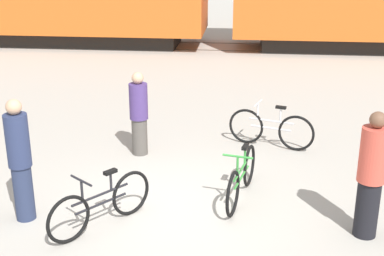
{
  "coord_description": "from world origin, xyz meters",
  "views": [
    {
      "loc": [
        1.08,
        -7.23,
        3.91
      ],
      "look_at": [
        0.26,
        0.57,
        1.1
      ],
      "focal_mm": 50.0,
      "sensor_mm": 36.0,
      "label": 1
    }
  ],
  "objects_px": {
    "bicycle_silver": "(271,129)",
    "person_in_red": "(371,176)",
    "bicycle_black": "(101,204)",
    "person_in_navy": "(20,160)",
    "person_in_purple": "(139,114)",
    "bicycle_green": "(242,178)"
  },
  "relations": [
    {
      "from": "bicycle_black",
      "to": "person_in_red",
      "type": "relative_size",
      "value": 0.79
    },
    {
      "from": "person_in_red",
      "to": "bicycle_silver",
      "type": "bearing_deg",
      "value": 36.44
    },
    {
      "from": "person_in_red",
      "to": "bicycle_green",
      "type": "bearing_deg",
      "value": 78.4
    },
    {
      "from": "person_in_red",
      "to": "person_in_navy",
      "type": "bearing_deg",
      "value": 106.52
    },
    {
      "from": "bicycle_silver",
      "to": "person_in_purple",
      "type": "relative_size",
      "value": 1.03
    },
    {
      "from": "bicycle_black",
      "to": "person_in_navy",
      "type": "relative_size",
      "value": 0.78
    },
    {
      "from": "person_in_navy",
      "to": "person_in_red",
      "type": "height_order",
      "value": "person_in_navy"
    },
    {
      "from": "bicycle_black",
      "to": "person_in_purple",
      "type": "distance_m",
      "value": 2.8
    },
    {
      "from": "bicycle_black",
      "to": "person_in_purple",
      "type": "xyz_separation_m",
      "value": [
        0.0,
        2.76,
        0.43
      ]
    },
    {
      "from": "person_in_navy",
      "to": "person_in_red",
      "type": "bearing_deg",
      "value": 49.59
    },
    {
      "from": "bicycle_black",
      "to": "person_in_red",
      "type": "bearing_deg",
      "value": 2.8
    },
    {
      "from": "bicycle_silver",
      "to": "person_in_red",
      "type": "distance_m",
      "value": 3.47
    },
    {
      "from": "bicycle_green",
      "to": "person_in_red",
      "type": "height_order",
      "value": "person_in_red"
    },
    {
      "from": "bicycle_green",
      "to": "bicycle_silver",
      "type": "bearing_deg",
      "value": 77.1
    },
    {
      "from": "bicycle_green",
      "to": "person_in_red",
      "type": "xyz_separation_m",
      "value": [
        1.73,
        -0.9,
        0.53
      ]
    },
    {
      "from": "bicycle_silver",
      "to": "bicycle_black",
      "type": "relative_size",
      "value": 1.16
    },
    {
      "from": "bicycle_black",
      "to": "person_in_purple",
      "type": "relative_size",
      "value": 0.89
    },
    {
      "from": "person_in_purple",
      "to": "person_in_red",
      "type": "height_order",
      "value": "person_in_red"
    },
    {
      "from": "bicycle_silver",
      "to": "bicycle_green",
      "type": "distance_m",
      "value": 2.37
    },
    {
      "from": "bicycle_green",
      "to": "person_in_purple",
      "type": "xyz_separation_m",
      "value": [
        -1.95,
        1.68,
        0.43
      ]
    },
    {
      "from": "person_in_purple",
      "to": "person_in_navy",
      "type": "bearing_deg",
      "value": 36.76
    },
    {
      "from": "bicycle_green",
      "to": "person_in_purple",
      "type": "bearing_deg",
      "value": 139.24
    }
  ]
}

